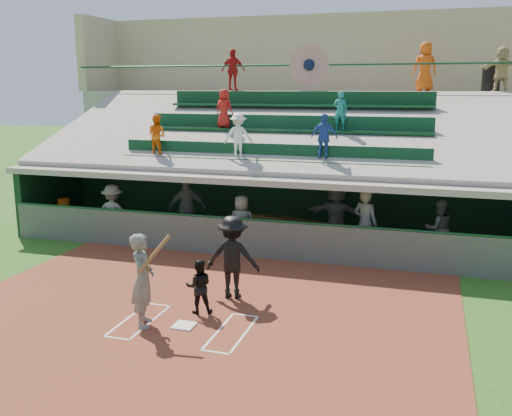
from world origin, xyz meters
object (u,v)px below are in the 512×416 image
(catcher, at_px, (199,286))
(water_cooler, at_px, (64,204))
(trash_bin, at_px, (491,79))
(batter_at_plate, at_px, (143,280))
(home_plate, at_px, (184,326))
(white_table, at_px, (67,219))

(catcher, bearing_deg, water_cooler, -60.01)
(trash_bin, bearing_deg, batter_at_plate, -119.35)
(catcher, bearing_deg, home_plate, 65.41)
(home_plate, height_order, water_cooler, water_cooler)
(batter_at_plate, distance_m, white_table, 8.95)
(batter_at_plate, height_order, trash_bin, trash_bin)
(home_plate, bearing_deg, water_cooler, 139.25)
(water_cooler, bearing_deg, white_table, 40.82)
(home_plate, distance_m, trash_bin, 15.37)
(home_plate, relative_size, white_table, 0.54)
(home_plate, distance_m, catcher, 0.96)
(catcher, bearing_deg, trash_bin, -141.35)
(batter_at_plate, distance_m, trash_bin, 15.59)
(trash_bin, bearing_deg, white_table, -153.67)
(home_plate, relative_size, catcher, 0.36)
(catcher, bearing_deg, white_table, -60.54)
(batter_at_plate, height_order, catcher, batter_at_plate)
(catcher, relative_size, trash_bin, 1.23)
(water_cooler, bearing_deg, home_plate, -40.75)
(white_table, xyz_separation_m, water_cooler, (-0.06, -0.06, 0.54))
(home_plate, relative_size, trash_bin, 0.44)
(catcher, height_order, white_table, catcher)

